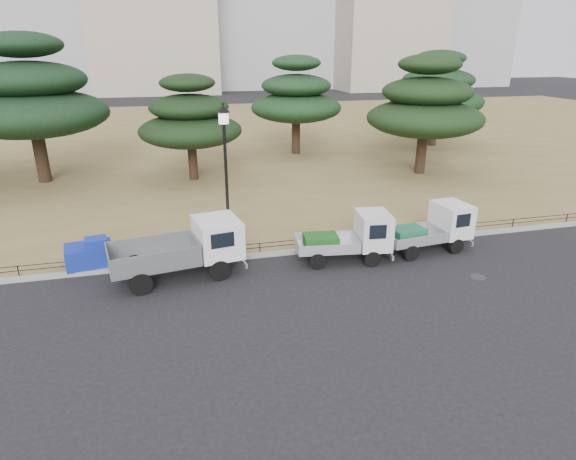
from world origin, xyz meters
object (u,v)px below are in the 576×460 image
object	(u,v)px
truck_kei_front	(351,237)
street_lamp	(225,157)
truck_kei_rear	(432,228)
tarp_pile	(90,254)
truck_large	(185,248)

from	to	relation	value
truck_kei_front	street_lamp	bearing A→B (deg)	170.12
truck_kei_front	truck_kei_rear	distance (m)	3.70
truck_kei_rear	street_lamp	world-z (taller)	street_lamp
truck_kei_front	tarp_pile	size ratio (longest dim) A/B	2.06
street_lamp	truck_kei_rear	bearing A→B (deg)	-8.67
truck_kei_rear	tarp_pile	world-z (taller)	truck_kei_rear
truck_kei_rear	truck_kei_front	bearing A→B (deg)	176.80
truck_large	truck_kei_front	world-z (taller)	truck_large
street_lamp	tarp_pile	size ratio (longest dim) A/B	3.16
truck_kei_front	tarp_pile	bearing A→B (deg)	177.77
truck_kei_rear	truck_large	bearing A→B (deg)	174.31
truck_large	truck_kei_rear	world-z (taller)	truck_large
truck_kei_front	tarp_pile	xyz separation A→B (m)	(-9.97, 1.71, -0.37)
truck_large	truck_kei_rear	distance (m)	10.13
truck_large	tarp_pile	world-z (taller)	truck_large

